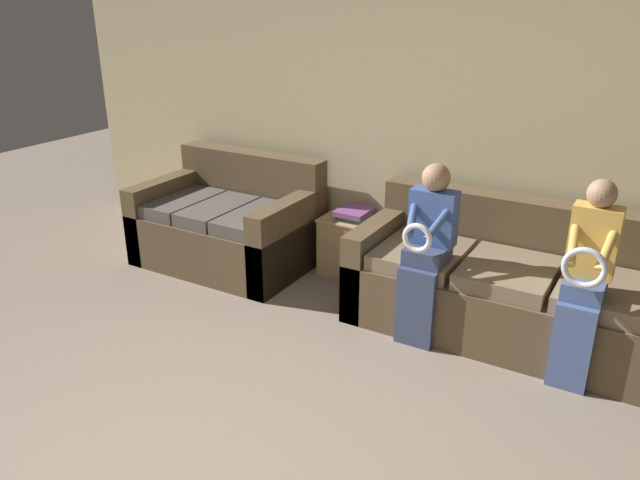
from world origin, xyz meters
name	(u,v)px	position (x,y,z in m)	size (l,w,h in m)	color
wall_back	(435,126)	(0.00, 3.30, 1.27)	(7.21, 0.06, 2.55)	#C6B789
couch_main	(511,289)	(0.83, 2.75, 0.32)	(2.16, 0.93, 0.88)	brown
couch_side	(229,226)	(-1.61, 2.73, 0.33)	(1.45, 0.98, 0.91)	brown
child_left_seated	(427,246)	(0.33, 2.37, 0.67)	(0.31, 0.38, 1.21)	#384260
child_right_seated	(586,276)	(1.32, 2.37, 0.69)	(0.27, 0.37, 1.25)	#475B8E
side_shelf	(354,245)	(-0.55, 3.05, 0.25)	(0.54, 0.39, 0.49)	tan
book_stack	(354,213)	(-0.56, 3.06, 0.53)	(0.26, 0.30, 0.08)	#3D8451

